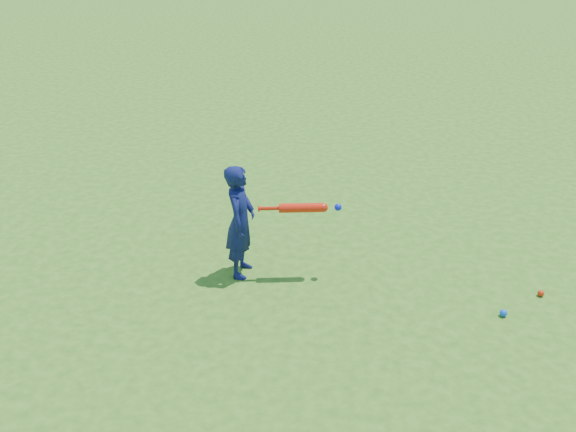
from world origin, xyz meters
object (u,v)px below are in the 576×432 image
object	(u,v)px
child	(240,221)
ground_ball_blue	(503,313)
bat_swing	(305,208)
ground_ball_red	(541,293)

from	to	relation	value
child	ground_ball_blue	distance (m)	2.79
child	bat_swing	xyz separation A→B (m)	(0.67, 0.07, 0.18)
ground_ball_red	bat_swing	bearing A→B (deg)	178.78
child	ground_ball_red	distance (m)	3.19
child	bat_swing	world-z (taller)	child
ground_ball_blue	bat_swing	size ratio (longest dim) A/B	0.09
ground_ball_red	ground_ball_blue	distance (m)	0.60
child	bat_swing	bearing A→B (deg)	-82.60
child	bat_swing	size ratio (longest dim) A/B	1.47
ground_ball_blue	bat_swing	bearing A→B (deg)	167.10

